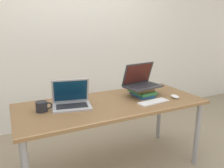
% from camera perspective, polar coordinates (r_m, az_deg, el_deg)
% --- Properties ---
extents(wall_back, '(8.00, 0.05, 2.70)m').
position_cam_1_polar(wall_back, '(3.18, -10.59, 13.39)').
color(wall_back, silver).
rests_on(wall_back, ground_plane).
extents(desk, '(1.76, 0.75, 0.71)m').
position_cam_1_polar(desk, '(2.11, 0.01, -6.53)').
color(desk, brown).
rests_on(desk, ground_plane).
extents(laptop_left, '(0.38, 0.32, 0.25)m').
position_cam_1_polar(laptop_left, '(2.00, -10.54, -4.37)').
color(laptop_left, '#B2B2B7').
rests_on(laptop_left, desk).
extents(book_stack, '(0.20, 0.28, 0.10)m').
position_cam_1_polar(book_stack, '(2.30, 7.82, -1.86)').
color(book_stack, '#235693').
rests_on(book_stack, desk).
extents(laptop_on_books, '(0.41, 0.30, 0.24)m').
position_cam_1_polar(laptop_on_books, '(2.27, 7.68, 0.54)').
color(laptop_on_books, '#333338').
rests_on(laptop_on_books, book_stack).
extents(wireless_keyboard, '(0.32, 0.13, 0.01)m').
position_cam_1_polar(wireless_keyboard, '(2.11, 10.78, -4.63)').
color(wireless_keyboard, white).
rests_on(wireless_keyboard, desk).
extents(mouse, '(0.06, 0.11, 0.03)m').
position_cam_1_polar(mouse, '(2.29, 16.10, -3.16)').
color(mouse, white).
rests_on(mouse, desk).
extents(mug, '(0.14, 0.10, 0.09)m').
position_cam_1_polar(mug, '(1.94, -17.84, -5.64)').
color(mug, '#232328').
rests_on(mug, desk).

